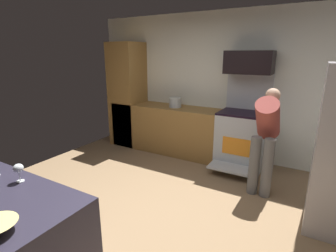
{
  "coord_description": "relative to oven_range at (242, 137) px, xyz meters",
  "views": [
    {
      "loc": [
        1.52,
        -2.25,
        1.88
      ],
      "look_at": [
        0.04,
        0.3,
        1.05
      ],
      "focal_mm": 27.54,
      "sensor_mm": 36.0,
      "label": 1
    }
  ],
  "objects": [
    {
      "name": "wall_back",
      "position": [
        -0.52,
        0.37,
        0.79
      ],
      "size": [
        5.2,
        0.12,
        2.6
      ],
      "primitive_type": "cube",
      "color": "silver",
      "rests_on": "ground"
    },
    {
      "name": "microwave",
      "position": [
        -0.0,
        0.09,
        1.23
      ],
      "size": [
        0.74,
        0.38,
        0.36
      ],
      "primitive_type": "cube",
      "color": "black",
      "rests_on": "oven_range"
    },
    {
      "name": "cabinet_column",
      "position": [
        -2.42,
        0.01,
        0.54
      ],
      "size": [
        0.6,
        0.6,
        2.1
      ],
      "primitive_type": "cube",
      "color": "olive",
      "rests_on": "ground"
    },
    {
      "name": "ground_plane",
      "position": [
        -0.52,
        -1.97,
        -0.52
      ],
      "size": [
        5.2,
        4.8,
        0.02
      ],
      "primitive_type": "cube",
      "color": "#8A6D4D"
    },
    {
      "name": "stock_pot",
      "position": [
        -1.29,
        0.01,
        0.48
      ],
      "size": [
        0.24,
        0.24,
        0.18
      ],
      "primitive_type": "cylinder",
      "color": "#B0B9BA",
      "rests_on": "lower_cabinet_run"
    },
    {
      "name": "person_cook",
      "position": [
        0.48,
        -0.7,
        0.33
      ],
      "size": [
        0.31,
        0.62,
        1.42
      ],
      "color": "slate",
      "rests_on": "ground"
    },
    {
      "name": "lower_cabinet_run",
      "position": [
        -1.42,
        0.01,
        -0.06
      ],
      "size": [
        2.4,
        0.6,
        0.9
      ],
      "primitive_type": "cube",
      "color": "olive",
      "rests_on": "ground"
    },
    {
      "name": "wine_glass_near",
      "position": [
        -0.95,
        -3.2,
        0.5
      ],
      "size": [
        0.08,
        0.08,
        0.15
      ],
      "color": "silver",
      "rests_on": "counter_island"
    },
    {
      "name": "oven_range",
      "position": [
        0.0,
        0.0,
        0.0
      ],
      "size": [
        0.76,
        0.98,
        1.56
      ],
      "color": "#B3BCC1",
      "rests_on": "ground"
    }
  ]
}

